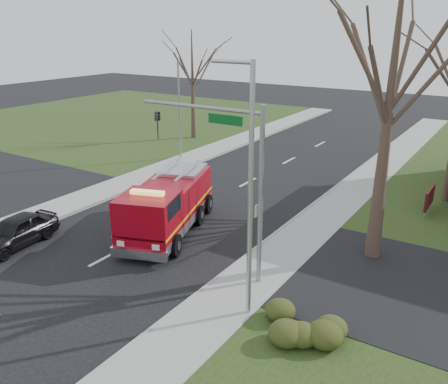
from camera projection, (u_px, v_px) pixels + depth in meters
The scene contains 12 objects.
ground at pixel (107, 257), 20.11m from camera, with size 120.00×120.00×0.00m, color black.
sidewalk_right at pixel (231, 298), 16.93m from camera, with size 2.40×80.00×0.15m, color gray.
sidewalk_left at pixel (16, 224), 23.23m from camera, with size 2.40×80.00×0.15m, color gray.
health_center_sign at pixel (429, 198), 24.41m from camera, with size 0.12×2.00×1.40m.
hedge_corner at pixel (291, 326), 14.54m from camera, with size 2.80×2.00×0.90m, color #343E16.
bare_tree_near at pixel (392, 79), 17.58m from camera, with size 6.00×6.00×12.00m.
bare_tree_left at pixel (192, 73), 39.23m from camera, with size 4.50×4.50×9.00m.
traffic_signal_mast at pixel (230, 160), 17.08m from camera, with size 5.29×0.18×6.80m.
streetlight_pole at pixel (249, 188), 14.57m from camera, with size 1.48×0.16×8.40m.
utility_pole_far at pixel (179, 112), 33.52m from camera, with size 0.14×0.14×7.00m, color gray.
fire_engine at pixel (167, 207), 22.14m from camera, with size 4.55×7.40×2.82m.
parked_car_maroon at pixel (16, 231), 20.95m from camera, with size 1.62×4.03×1.37m, color black.
Camera 1 is at (13.92, -12.51, 9.29)m, focal length 38.00 mm.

